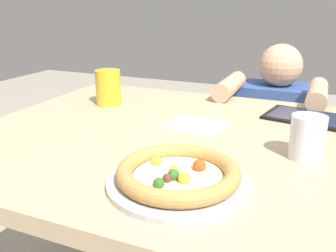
{
  "coord_description": "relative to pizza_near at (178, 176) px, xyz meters",
  "views": [
    {
      "loc": [
        0.32,
        -0.88,
        1.1
      ],
      "look_at": [
        -0.05,
        -0.03,
        0.78
      ],
      "focal_mm": 38.85,
      "sensor_mm": 36.0,
      "label": 1
    }
  ],
  "objects": [
    {
      "name": "paper_napkin",
      "position": [
        -0.09,
        0.36,
        -0.02
      ],
      "size": [
        0.18,
        0.16,
        0.0
      ],
      "primitive_type": "cube",
      "rotation": [
        0.0,
        0.0,
        -0.14
      ],
      "color": "white",
      "rests_on": "dining_table"
    },
    {
      "name": "tablet",
      "position": [
        0.21,
        0.57,
        -0.02
      ],
      "size": [
        0.27,
        0.21,
        0.01
      ],
      "color": "black",
      "rests_on": "dining_table"
    },
    {
      "name": "dining_table",
      "position": [
        -0.08,
        0.28,
        -0.13
      ],
      "size": [
        1.23,
        0.96,
        0.75
      ],
      "color": "tan",
      "rests_on": "ground"
    },
    {
      "name": "diner_seated",
      "position": [
        0.07,
        1.0,
        -0.34
      ],
      "size": [
        0.39,
        0.51,
        0.93
      ],
      "color": "#333847",
      "rests_on": "ground"
    },
    {
      "name": "water_cup_clear",
      "position": [
        0.22,
        0.24,
        0.03
      ],
      "size": [
        0.08,
        0.08,
        0.1
      ],
      "color": "silver",
      "rests_on": "dining_table"
    },
    {
      "name": "drink_cup_colored",
      "position": [
        -0.45,
        0.47,
        0.04
      ],
      "size": [
        0.09,
        0.09,
        0.12
      ],
      "color": "gold",
      "rests_on": "dining_table"
    },
    {
      "name": "pizza_near",
      "position": [
        0.0,
        0.0,
        0.0
      ],
      "size": [
        0.29,
        0.29,
        0.04
      ],
      "color": "#B7B7BC",
      "rests_on": "dining_table"
    }
  ]
}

